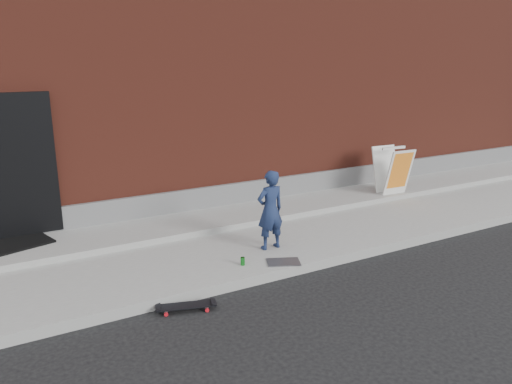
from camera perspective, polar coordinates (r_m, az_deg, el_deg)
ground at (r=6.99m, az=0.31°, el=-10.58°), size 80.00×80.00×0.00m
sidewalk at (r=8.19m, az=-4.90°, el=-6.08°), size 20.00×3.00×0.15m
apron at (r=8.93m, az=-7.32°, el=-3.47°), size 20.00×1.20×0.10m
building at (r=12.86m, az=-15.61°, el=12.26°), size 20.00×8.10×5.00m
child at (r=7.64m, az=1.63°, el=-2.07°), size 0.46×0.31×1.24m
skateboard at (r=6.37m, az=-7.99°, el=-12.78°), size 0.74×0.39×0.08m
pizza_sign at (r=10.84m, az=15.36°, el=2.43°), size 0.63×0.73×0.98m
soda_can at (r=7.22m, az=-1.53°, el=-7.91°), size 0.08×0.08×0.12m
doormat at (r=8.60m, az=-26.31°, el=-5.25°), size 1.28×1.14×0.03m
utility_plate at (r=7.33m, az=3.15°, el=-7.99°), size 0.56×0.47×0.01m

